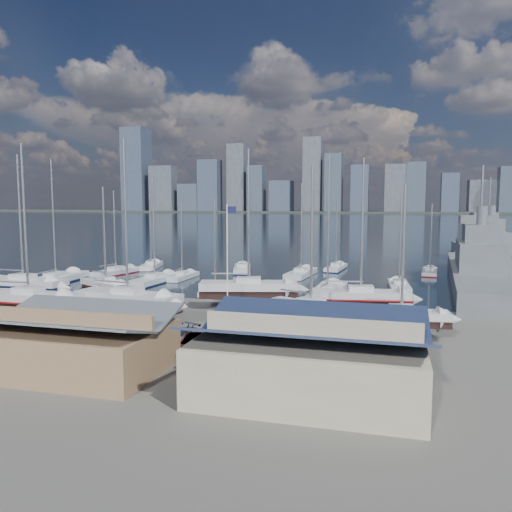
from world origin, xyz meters
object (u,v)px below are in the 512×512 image
(naval_ship_west, at_px, (487,252))
(flagpole, at_px, (228,253))
(sailboat_cradle_0, at_px, (23,285))
(naval_ship_east, at_px, (478,273))

(naval_ship_west, bearing_deg, flagpole, 147.72)
(sailboat_cradle_0, xyz_separation_m, naval_ship_west, (58.51, 59.09, -0.44))
(sailboat_cradle_0, height_order, flagpole, sailboat_cradle_0)
(naval_ship_west, bearing_deg, sailboat_cradle_0, 132.66)
(naval_ship_west, distance_m, flagpole, 68.80)
(flagpole, bearing_deg, sailboat_cradle_0, 178.69)
(naval_ship_east, distance_m, naval_ship_west, 32.46)
(sailboat_cradle_0, distance_m, naval_ship_east, 58.66)
(naval_ship_west, xyz_separation_m, flagpole, (-33.96, -59.65, 4.73))
(sailboat_cradle_0, height_order, naval_ship_west, sailboat_cradle_0)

